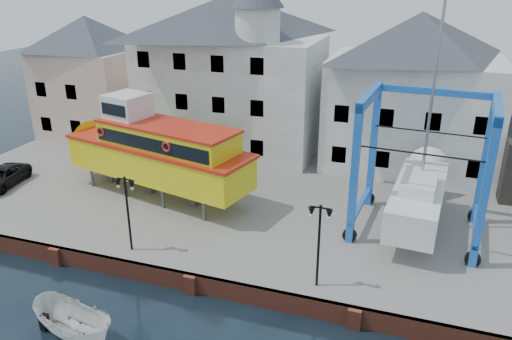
% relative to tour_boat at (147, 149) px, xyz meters
% --- Properties ---
extents(ground, '(140.00, 140.00, 0.00)m').
position_rel_tour_boat_xyz_m(ground, '(6.76, -7.99, -4.07)').
color(ground, black).
rests_on(ground, ground).
extents(hardstanding, '(44.00, 22.00, 1.00)m').
position_rel_tour_boat_xyz_m(hardstanding, '(6.76, 3.01, -3.57)').
color(hardstanding, slate).
rests_on(hardstanding, ground).
extents(quay_wall, '(44.00, 0.47, 1.00)m').
position_rel_tour_boat_xyz_m(quay_wall, '(6.76, -7.88, -3.57)').
color(quay_wall, brown).
rests_on(quay_wall, ground).
extents(building_pink, '(8.00, 7.00, 10.30)m').
position_rel_tour_boat_xyz_m(building_pink, '(-11.24, 10.01, 2.08)').
color(building_pink, beige).
rests_on(building_pink, hardstanding).
extents(building_white_main, '(14.00, 8.30, 14.00)m').
position_rel_tour_boat_xyz_m(building_white_main, '(1.89, 10.40, 3.27)').
color(building_white_main, '#BABABA').
rests_on(building_white_main, hardstanding).
extents(building_white_right, '(12.00, 8.00, 11.20)m').
position_rel_tour_boat_xyz_m(building_white_right, '(15.76, 11.01, 2.53)').
color(building_white_right, '#BABABA').
rests_on(building_white_right, hardstanding).
extents(lamp_post_left, '(1.12, 0.32, 4.20)m').
position_rel_tour_boat_xyz_m(lamp_post_left, '(2.76, -6.79, 0.10)').
color(lamp_post_left, black).
rests_on(lamp_post_left, hardstanding).
extents(lamp_post_right, '(1.12, 0.32, 4.20)m').
position_rel_tour_boat_xyz_m(lamp_post_right, '(12.76, -6.79, 0.10)').
color(lamp_post_right, black).
rests_on(lamp_post_right, hardstanding).
extents(tour_boat, '(15.38, 6.86, 6.51)m').
position_rel_tour_boat_xyz_m(tour_boat, '(0.00, 0.00, 0.00)').
color(tour_boat, '#59595E').
rests_on(tour_boat, hardstanding).
extents(travel_lift, '(7.38, 10.08, 14.99)m').
position_rel_tour_boat_xyz_m(travel_lift, '(16.93, 1.04, -0.58)').
color(travel_lift, blue).
rests_on(travel_lift, hardstanding).
extents(van, '(2.87, 4.88, 1.27)m').
position_rel_tour_boat_xyz_m(van, '(-10.26, -2.30, -2.44)').
color(van, black).
rests_on(van, hardstanding).
extents(motorboat_a, '(4.82, 2.78, 1.75)m').
position_rel_tour_boat_xyz_m(motorboat_a, '(3.45, -12.55, -4.07)').
color(motorboat_a, white).
rests_on(motorboat_a, ground).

